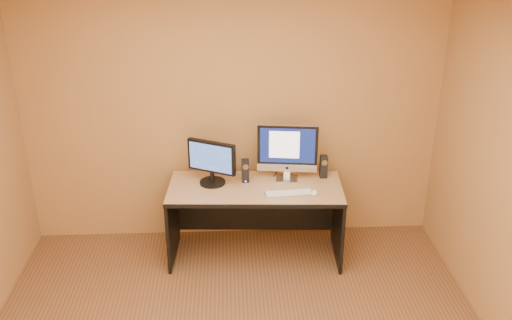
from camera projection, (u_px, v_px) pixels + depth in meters
name	position (u px, v px, depth m)	size (l,w,h in m)	color
walls	(237.00, 218.00, 3.62)	(4.00, 4.00, 2.60)	#A17041
ceiling	(234.00, 9.00, 3.09)	(4.00, 4.00, 0.00)	white
desk	(255.00, 222.00, 5.41)	(1.60, 0.70, 0.74)	tan
imac	(287.00, 152.00, 5.30)	(0.57, 0.21, 0.55)	#B3B4B8
second_monitor	(212.00, 163.00, 5.24)	(0.48, 0.24, 0.42)	black
speaker_left	(245.00, 171.00, 5.32)	(0.07, 0.07, 0.22)	black
speaker_right	(324.00, 167.00, 5.40)	(0.07, 0.07, 0.22)	black
keyboard	(289.00, 193.00, 5.12)	(0.43, 0.12, 0.02)	silver
mouse	(314.00, 193.00, 5.11)	(0.06, 0.10, 0.04)	white
cable_a	(288.00, 172.00, 5.54)	(0.01, 0.01, 0.22)	black
cable_b	(276.00, 173.00, 5.53)	(0.01, 0.01, 0.18)	black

